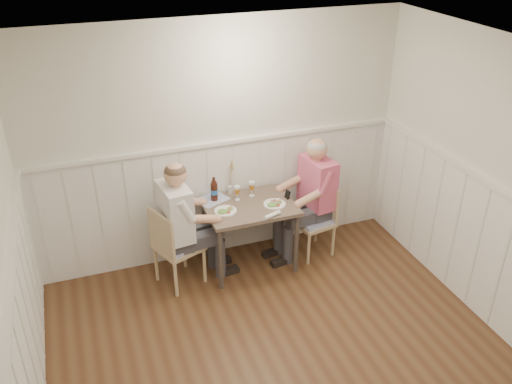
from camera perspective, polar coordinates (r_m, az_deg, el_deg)
The scene contains 15 objects.
room_shell at distance 3.71m, azimuth 6.02°, elevation -4.68°, with size 4.04×4.54×2.60m.
wainscot at distance 4.70m, azimuth 1.90°, elevation -8.91°, with size 4.00×4.49×1.34m.
dining_table at distance 5.67m, azimuth -0.69°, elevation -2.22°, with size 0.93×0.70×0.75m.
chair_right at distance 6.03m, azimuth 6.47°, elevation -2.65°, with size 0.45×0.45×0.82m.
chair_left at distance 5.54m, azimuth -8.63°, elevation -5.48°, with size 0.54×0.54×0.88m.
man_in_pink at distance 6.00m, azimuth 6.01°, elevation -1.34°, with size 0.68×0.47×1.38m.
diner_cream at distance 5.50m, azimuth -7.87°, elevation -4.38°, with size 0.68×0.47×1.39m.
plate_man at distance 5.60m, azimuth 1.92°, elevation -1.23°, with size 0.23×0.23×0.06m.
plate_diner at distance 5.48m, azimuth -3.32°, elevation -1.98°, with size 0.23×0.23×0.06m.
beer_glass_a at distance 5.73m, azimuth -0.46°, elevation 0.59°, with size 0.07×0.07×0.17m.
beer_glass_b at distance 5.66m, azimuth -2.00°, elevation 0.14°, with size 0.06×0.06×0.16m.
beer_bottle at distance 5.66m, azimuth -4.43°, elevation 0.19°, with size 0.08×0.08×0.27m.
rolled_napkin at distance 5.40m, azimuth 1.72°, elevation -2.44°, with size 0.19×0.10×0.04m.
grass_vase at distance 5.76m, azimuth -2.77°, elevation 1.45°, with size 0.05×0.05×0.41m.
gingham_mat at distance 5.73m, azimuth -4.67°, elevation -0.79°, with size 0.39×0.36×0.01m.
Camera 1 is at (-1.42, -2.78, 3.52)m, focal length 38.00 mm.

